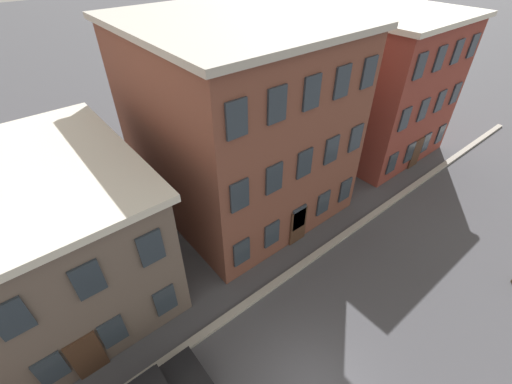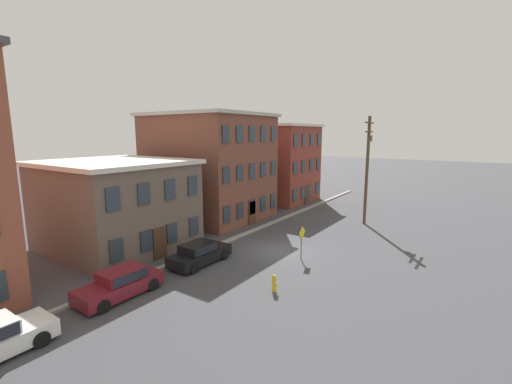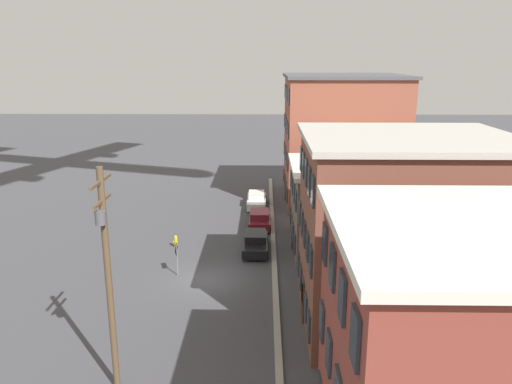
# 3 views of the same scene
# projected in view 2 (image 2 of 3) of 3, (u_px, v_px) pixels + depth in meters

# --- Properties ---
(ground_plane) EXTENTS (200.00, 200.00, 0.00)m
(ground_plane) POSITION_uv_depth(u_px,v_px,m) (280.00, 251.00, 24.88)
(ground_plane) COLOR #424247
(kerb_strip) EXTENTS (56.00, 0.36, 0.16)m
(kerb_strip) POSITION_uv_depth(u_px,v_px,m) (231.00, 239.00, 27.37)
(kerb_strip) COLOR #9E998E
(kerb_strip) RESTS_ON ground_plane
(apartment_midblock) EXTENTS (9.17, 9.77, 6.51)m
(apartment_midblock) POSITION_uv_depth(u_px,v_px,m) (116.00, 204.00, 25.39)
(apartment_midblock) COLOR #66564C
(apartment_midblock) RESTS_ON ground_plane
(apartment_far) EXTENTS (9.82, 10.85, 10.36)m
(apartment_far) POSITION_uv_depth(u_px,v_px,m) (209.00, 166.00, 34.25)
(apartment_far) COLOR brown
(apartment_far) RESTS_ON ground_plane
(apartment_annex) EXTENTS (8.76, 11.41, 9.55)m
(apartment_annex) POSITION_uv_depth(u_px,v_px,m) (269.00, 162.00, 43.89)
(apartment_annex) COLOR brown
(apartment_annex) RESTS_ON ground_plane
(car_maroon) EXTENTS (4.40, 1.92, 1.43)m
(car_maroon) POSITION_uv_depth(u_px,v_px,m) (120.00, 282.00, 17.89)
(car_maroon) COLOR maroon
(car_maroon) RESTS_ON ground_plane
(car_black) EXTENTS (4.40, 1.92, 1.43)m
(car_black) POSITION_uv_depth(u_px,v_px,m) (199.00, 253.00, 22.34)
(car_black) COLOR black
(car_black) RESTS_ON ground_plane
(caution_sign) EXTENTS (1.03, 0.08, 2.39)m
(caution_sign) POSITION_uv_depth(u_px,v_px,m) (302.00, 237.00, 22.98)
(caution_sign) COLOR slate
(caution_sign) RESTS_ON ground_plane
(utility_pole) EXTENTS (2.40, 0.44, 9.99)m
(utility_pole) POSITION_uv_depth(u_px,v_px,m) (367.00, 165.00, 31.51)
(utility_pole) COLOR brown
(utility_pole) RESTS_ON ground_plane
(fire_hydrant) EXTENTS (0.24, 0.34, 0.96)m
(fire_hydrant) POSITION_uv_depth(u_px,v_px,m) (274.00, 283.00, 18.42)
(fire_hydrant) COLOR yellow
(fire_hydrant) RESTS_ON ground_plane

